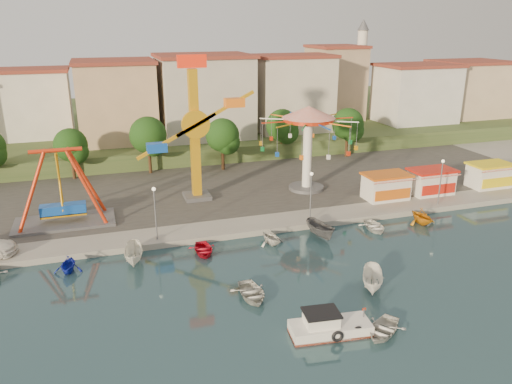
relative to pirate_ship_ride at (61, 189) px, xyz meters
name	(u,v)px	position (x,y,z in m)	size (l,w,h in m)	color
ground	(283,299)	(16.61, -20.00, -4.39)	(200.00, 200.00, 0.00)	#152E3A
quay_deck	(167,134)	(16.61, 42.00, -4.09)	(200.00, 100.00, 0.60)	#9E998E
asphalt_pad	(202,181)	(16.61, 10.00, -3.79)	(90.00, 28.00, 0.01)	#4C4944
hill_terrace	(163,123)	(16.61, 47.00, -2.89)	(200.00, 60.00, 3.00)	#384C26
pirate_ship_ride	(61,189)	(0.00, 0.00, 0.00)	(10.00, 5.00, 8.00)	#59595E
kamikaze_tower	(199,134)	(15.13, 3.23, 3.93)	(9.08, 3.10, 16.50)	#59595E
wave_swinger	(308,129)	(28.33, 2.64, 3.80)	(11.60, 11.60, 10.40)	#59595E
booth_left	(386,186)	(35.81, -3.51, -2.23)	(5.40, 3.78, 3.08)	white
booth_mid	(431,181)	(42.09, -3.51, -2.23)	(5.40, 3.78, 3.08)	white
booth_right	(489,175)	(50.71, -3.51, -2.23)	(5.40, 3.78, 3.08)	white
lamp_post_1	(156,215)	(8.61, -7.00, -1.29)	(0.14, 0.14, 5.00)	#59595E
lamp_post_2	(311,198)	(24.61, -7.00, -1.29)	(0.14, 0.14, 5.00)	#59595E
lamp_post_3	(440,183)	(40.61, -7.00, -1.29)	(0.14, 0.14, 5.00)	#59595E
tree_1	(71,145)	(0.61, 16.25, 0.81)	(4.35, 4.35, 6.80)	#382314
tree_2	(148,135)	(10.61, 15.81, 1.52)	(5.02, 5.02, 7.85)	#382314
tree_3	(222,135)	(20.61, 14.37, 1.16)	(4.68, 4.68, 7.32)	#382314
tree_4	(282,125)	(30.61, 17.36, 1.35)	(4.86, 4.86, 7.60)	#382314
tree_5	(348,124)	(40.61, 15.54, 1.31)	(4.83, 4.83, 7.54)	#382314
building_1	(35,112)	(-4.72, 31.39, 2.92)	(12.33, 9.01, 8.63)	silver
building_2	(122,99)	(8.42, 31.97, 4.22)	(11.95, 9.28, 11.23)	tan
building_3	(210,104)	(22.21, 28.81, 3.20)	(12.59, 10.50, 9.20)	beige
building_4	(280,98)	(35.68, 32.21, 3.22)	(10.75, 9.23, 9.24)	beige
building_5	(352,91)	(48.98, 30.34, 4.21)	(12.77, 10.96, 11.21)	tan
building_6	(413,86)	(60.76, 28.78, 4.78)	(8.23, 8.98, 12.36)	silver
building_7	(448,90)	(72.64, 33.71, 2.99)	(11.59, 10.93, 8.76)	beige
minaret	(361,66)	(52.61, 34.00, 8.15)	(2.80, 2.80, 18.00)	silver
cabin_motorboat	(328,327)	(17.95, -25.30, -3.87)	(5.76, 2.72, 1.96)	white
rowboat_a	(252,293)	(14.36, -19.11, -3.99)	(2.80, 3.92, 0.81)	silver
rowboat_b	(383,329)	(21.53, -26.44, -4.02)	(2.61, 3.65, 0.76)	silver
skiff	(373,280)	(24.01, -20.86, -3.57)	(1.60, 4.24, 1.64)	white
moored_boat_1	(68,264)	(0.61, -10.20, -3.67)	(2.39, 2.76, 1.46)	#1321A9
moored_boat_2	(134,255)	(6.17, -10.20, -3.59)	(1.57, 4.18, 1.61)	silver
moored_boat_3	(203,250)	(12.44, -10.20, -4.03)	(2.50, 3.50, 0.72)	red
moored_boat_4	(271,237)	(19.15, -10.20, -3.65)	(2.43, 2.81, 1.48)	silver
moored_boat_5	(321,230)	(24.36, -10.20, -3.57)	(1.60, 4.24, 1.64)	#4E4E53
moored_boat_6	(374,227)	(30.49, -10.20, -4.02)	(2.55, 3.57, 0.74)	white
moored_boat_7	(422,216)	(36.16, -10.20, -3.53)	(2.84, 3.29, 1.73)	orange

